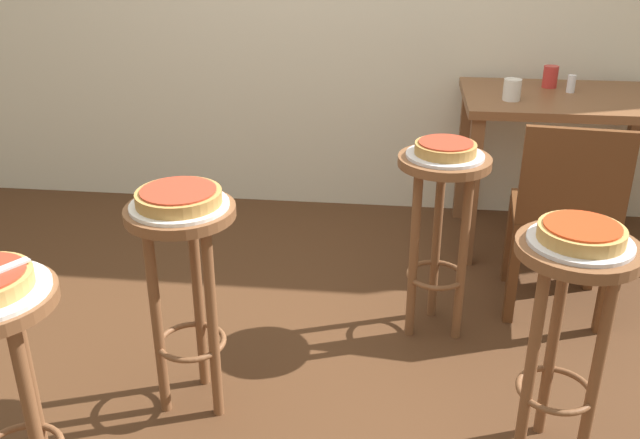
{
  "coord_description": "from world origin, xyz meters",
  "views": [
    {
      "loc": [
        0.38,
        -2.16,
        1.62
      ],
      "look_at": [
        0.14,
        -0.11,
        0.67
      ],
      "focal_mm": 39.6,
      "sensor_mm": 36.0,
      "label": 1
    }
  ],
  "objects_px": {
    "stool_leftside": "(185,267)",
    "pizza_rear": "(446,148)",
    "cup_near_edge": "(512,90)",
    "pizza_middle": "(582,233)",
    "condiment_shaker": "(571,84)",
    "stool_foreground": "(0,365)",
    "stool_rear": "(441,209)",
    "cup_far_edge": "(550,77)",
    "wooden_chair": "(565,212)",
    "serving_plate_rear": "(445,155)",
    "serving_plate_leftside": "(179,205)",
    "pizza_leftside": "(179,197)",
    "serving_plate_middle": "(580,242)",
    "stool_middle": "(568,309)",
    "dining_table": "(563,123)"
  },
  "relations": [
    {
      "from": "stool_leftside",
      "to": "serving_plate_rear",
      "type": "height_order",
      "value": "serving_plate_rear"
    },
    {
      "from": "stool_rear",
      "to": "cup_far_edge",
      "type": "bearing_deg",
      "value": 62.0
    },
    {
      "from": "pizza_leftside",
      "to": "dining_table",
      "type": "height_order",
      "value": "pizza_leftside"
    },
    {
      "from": "cup_far_edge",
      "to": "stool_leftside",
      "type": "bearing_deg",
      "value": -130.9
    },
    {
      "from": "pizza_middle",
      "to": "wooden_chair",
      "type": "distance_m",
      "value": 0.94
    },
    {
      "from": "stool_foreground",
      "to": "pizza_middle",
      "type": "height_order",
      "value": "pizza_middle"
    },
    {
      "from": "wooden_chair",
      "to": "serving_plate_rear",
      "type": "bearing_deg",
      "value": -159.85
    },
    {
      "from": "cup_near_edge",
      "to": "condiment_shaker",
      "type": "distance_m",
      "value": 0.35
    },
    {
      "from": "pizza_middle",
      "to": "pizza_leftside",
      "type": "height_order",
      "value": "same"
    },
    {
      "from": "stool_foreground",
      "to": "pizza_leftside",
      "type": "relative_size",
      "value": 2.81
    },
    {
      "from": "stool_foreground",
      "to": "serving_plate_middle",
      "type": "xyz_separation_m",
      "value": [
        1.49,
        0.44,
        0.22
      ]
    },
    {
      "from": "stool_rear",
      "to": "wooden_chair",
      "type": "height_order",
      "value": "wooden_chair"
    },
    {
      "from": "serving_plate_leftside",
      "to": "cup_near_edge",
      "type": "bearing_deg",
      "value": 48.69
    },
    {
      "from": "stool_middle",
      "to": "dining_table",
      "type": "xyz_separation_m",
      "value": [
        0.27,
        1.57,
        0.1
      ]
    },
    {
      "from": "serving_plate_middle",
      "to": "pizza_leftside",
      "type": "height_order",
      "value": "pizza_leftside"
    },
    {
      "from": "serving_plate_middle",
      "to": "cup_near_edge",
      "type": "distance_m",
      "value": 1.45
    },
    {
      "from": "serving_plate_leftside",
      "to": "dining_table",
      "type": "height_order",
      "value": "dining_table"
    },
    {
      "from": "stool_leftside",
      "to": "serving_plate_leftside",
      "type": "relative_size",
      "value": 2.42
    },
    {
      "from": "dining_table",
      "to": "wooden_chair",
      "type": "relative_size",
      "value": 1.13
    },
    {
      "from": "pizza_middle",
      "to": "cup_near_edge",
      "type": "height_order",
      "value": "cup_near_edge"
    },
    {
      "from": "cup_near_edge",
      "to": "pizza_middle",
      "type": "bearing_deg",
      "value": -89.8
    },
    {
      "from": "stool_rear",
      "to": "pizza_rear",
      "type": "relative_size",
      "value": 3.28
    },
    {
      "from": "serving_plate_leftside",
      "to": "condiment_shaker",
      "type": "distance_m",
      "value": 2.11
    },
    {
      "from": "pizza_leftside",
      "to": "pizza_rear",
      "type": "height_order",
      "value": "same"
    },
    {
      "from": "stool_middle",
      "to": "pizza_rear",
      "type": "relative_size",
      "value": 3.28
    },
    {
      "from": "pizza_middle",
      "to": "stool_leftside",
      "type": "relative_size",
      "value": 0.32
    },
    {
      "from": "stool_leftside",
      "to": "wooden_chair",
      "type": "bearing_deg",
      "value": 29.26
    },
    {
      "from": "pizza_rear",
      "to": "cup_near_edge",
      "type": "distance_m",
      "value": 0.83
    },
    {
      "from": "serving_plate_leftside",
      "to": "condiment_shaker",
      "type": "height_order",
      "value": "condiment_shaker"
    },
    {
      "from": "stool_middle",
      "to": "condiment_shaker",
      "type": "distance_m",
      "value": 1.68
    },
    {
      "from": "serving_plate_middle",
      "to": "condiment_shaker",
      "type": "distance_m",
      "value": 1.66
    },
    {
      "from": "pizza_middle",
      "to": "serving_plate_leftside",
      "type": "xyz_separation_m",
      "value": [
        -1.18,
        0.12,
        -0.03
      ]
    },
    {
      "from": "stool_leftside",
      "to": "serving_plate_leftside",
      "type": "bearing_deg",
      "value": 26.57
    },
    {
      "from": "stool_rear",
      "to": "condiment_shaker",
      "type": "height_order",
      "value": "condiment_shaker"
    },
    {
      "from": "serving_plate_middle",
      "to": "stool_leftside",
      "type": "xyz_separation_m",
      "value": [
        -1.18,
        0.12,
        -0.22
      ]
    },
    {
      "from": "stool_leftside",
      "to": "dining_table",
      "type": "xyz_separation_m",
      "value": [
        1.44,
        1.45,
        0.1
      ]
    },
    {
      "from": "stool_leftside",
      "to": "condiment_shaker",
      "type": "distance_m",
      "value": 2.13
    },
    {
      "from": "cup_near_edge",
      "to": "cup_far_edge",
      "type": "height_order",
      "value": "cup_far_edge"
    },
    {
      "from": "serving_plate_leftside",
      "to": "pizza_leftside",
      "type": "bearing_deg",
      "value": -90.0
    },
    {
      "from": "stool_leftside",
      "to": "pizza_rear",
      "type": "height_order",
      "value": "pizza_rear"
    },
    {
      "from": "cup_far_edge",
      "to": "serving_plate_middle",
      "type": "bearing_deg",
      "value": -97.02
    },
    {
      "from": "serving_plate_rear",
      "to": "pizza_rear",
      "type": "distance_m",
      "value": 0.03
    },
    {
      "from": "stool_rear",
      "to": "condiment_shaker",
      "type": "xyz_separation_m",
      "value": [
        0.63,
        0.94,
        0.28
      ]
    },
    {
      "from": "serving_plate_rear",
      "to": "wooden_chair",
      "type": "bearing_deg",
      "value": 20.15
    },
    {
      "from": "stool_foreground",
      "to": "serving_plate_rear",
      "type": "xyz_separation_m",
      "value": [
        1.15,
        1.13,
        0.22
      ]
    },
    {
      "from": "serving_plate_middle",
      "to": "cup_near_edge",
      "type": "height_order",
      "value": "cup_near_edge"
    },
    {
      "from": "stool_foreground",
      "to": "serving_plate_leftside",
      "type": "height_order",
      "value": "serving_plate_leftside"
    },
    {
      "from": "serving_plate_leftside",
      "to": "stool_rear",
      "type": "height_order",
      "value": "serving_plate_leftside"
    },
    {
      "from": "serving_plate_rear",
      "to": "cup_near_edge",
      "type": "bearing_deg",
      "value": 66.47
    },
    {
      "from": "pizza_leftside",
      "to": "condiment_shaker",
      "type": "xyz_separation_m",
      "value": [
        1.47,
        1.51,
        0.03
      ]
    }
  ]
}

